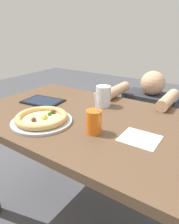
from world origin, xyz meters
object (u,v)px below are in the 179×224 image
(pizza_near, at_px, (42,119))
(tablet, at_px, (43,101))
(water_cup_clear, at_px, (103,96))
(drink_cup_colored, at_px, (94,122))
(diner_seated, at_px, (146,133))

(pizza_near, xyz_separation_m, tablet, (-0.22, 0.22, -0.02))
(tablet, bearing_deg, water_cup_clear, 24.13)
(drink_cup_colored, bearing_deg, tablet, 161.91)
(pizza_near, relative_size, water_cup_clear, 2.49)
(drink_cup_colored, relative_size, diner_seated, 0.21)
(drink_cup_colored, bearing_deg, pizza_near, -168.25)
(pizza_near, relative_size, diner_seated, 0.33)
(water_cup_clear, height_order, tablet, water_cup_clear)
(pizza_near, distance_m, drink_cup_colored, 0.28)
(tablet, xyz_separation_m, diner_seated, (0.50, 0.60, -0.35))
(drink_cup_colored, distance_m, water_cup_clear, 0.35)
(pizza_near, relative_size, drink_cup_colored, 1.61)
(pizza_near, xyz_separation_m, water_cup_clear, (0.13, 0.37, 0.04))
(tablet, distance_m, diner_seated, 0.86)
(drink_cup_colored, height_order, tablet, drink_cup_colored)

